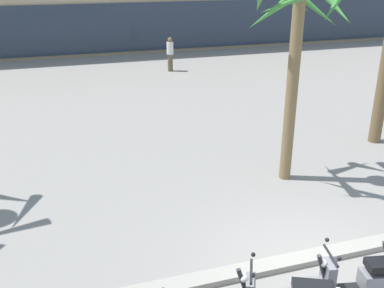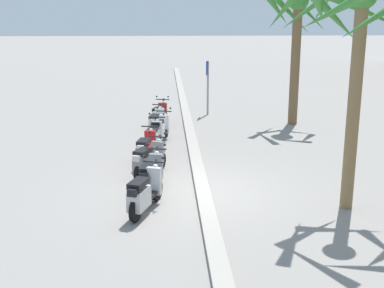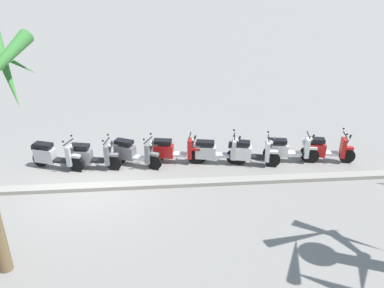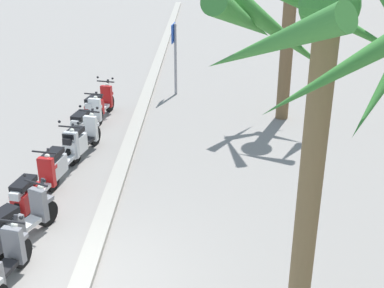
{
  "view_description": "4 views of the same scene",
  "coord_description": "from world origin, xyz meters",
  "px_view_note": "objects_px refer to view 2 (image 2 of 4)",
  "views": [
    {
      "loc": [
        -4.19,
        -5.77,
        5.18
      ],
      "look_at": [
        -1.09,
        3.95,
        1.05
      ],
      "focal_mm": 42.05,
      "sensor_mm": 36.0,
      "label": 1
    },
    {
      "loc": [
        12.03,
        -0.69,
        4.35
      ],
      "look_at": [
        -0.43,
        -0.03,
        1.13
      ],
      "focal_mm": 46.83,
      "sensor_mm": 36.0,
      "label": 2
    },
    {
      "loc": [
        -2.21,
        10.19,
        5.92
      ],
      "look_at": [
        -3.05,
        0.22,
        1.36
      ],
      "focal_mm": 35.48,
      "sensor_mm": 36.0,
      "label": 3
    },
    {
      "loc": [
        6.66,
        2.24,
        5.6
      ],
      "look_at": [
        -3.72,
        1.93,
        0.98
      ],
      "focal_mm": 48.07,
      "sensor_mm": 36.0,
      "label": 4
    }
  ],
  "objects_px": {
    "scooter_red_mid_rear": "(159,116)",
    "palm_tree_near_sign": "(360,32)",
    "scooter_red_gap_after_mid": "(146,150)",
    "scooter_white_lead_nearest": "(160,130)",
    "scooter_grey_last_in_row": "(151,177)",
    "scooter_white_far_back": "(156,123)",
    "scooter_silver_mid_front": "(153,138)",
    "scooter_grey_second_in_line": "(148,161)",
    "palm_tree_far_corner": "(297,26)",
    "scooter_silver_mid_centre": "(144,193)",
    "crossing_sign": "(207,81)"
  },
  "relations": [
    {
      "from": "scooter_silver_mid_centre",
      "to": "scooter_silver_mid_front",
      "type": "bearing_deg",
      "value": 179.03
    },
    {
      "from": "palm_tree_far_corner",
      "to": "scooter_grey_second_in_line",
      "type": "bearing_deg",
      "value": -40.09
    },
    {
      "from": "scooter_red_gap_after_mid",
      "to": "palm_tree_near_sign",
      "type": "height_order",
      "value": "palm_tree_near_sign"
    },
    {
      "from": "palm_tree_far_corner",
      "to": "scooter_red_gap_after_mid",
      "type": "bearing_deg",
      "value": -46.69
    },
    {
      "from": "scooter_silver_mid_front",
      "to": "scooter_silver_mid_centre",
      "type": "relative_size",
      "value": 1.03
    },
    {
      "from": "scooter_red_gap_after_mid",
      "to": "palm_tree_far_corner",
      "type": "xyz_separation_m",
      "value": [
        -5.49,
        5.83,
        3.5
      ]
    },
    {
      "from": "scooter_grey_last_in_row",
      "to": "palm_tree_far_corner",
      "type": "xyz_separation_m",
      "value": [
        -8.17,
        5.62,
        3.49
      ]
    },
    {
      "from": "scooter_white_lead_nearest",
      "to": "palm_tree_near_sign",
      "type": "relative_size",
      "value": 0.34
    },
    {
      "from": "scooter_grey_second_in_line",
      "to": "scooter_grey_last_in_row",
      "type": "bearing_deg",
      "value": 4.49
    },
    {
      "from": "crossing_sign",
      "to": "palm_tree_far_corner",
      "type": "xyz_separation_m",
      "value": [
        2.13,
        3.35,
        2.44
      ]
    },
    {
      "from": "scooter_white_far_back",
      "to": "palm_tree_near_sign",
      "type": "bearing_deg",
      "value": 30.63
    },
    {
      "from": "scooter_red_mid_rear",
      "to": "scooter_white_lead_nearest",
      "type": "relative_size",
      "value": 1.03
    },
    {
      "from": "scooter_red_gap_after_mid",
      "to": "palm_tree_far_corner",
      "type": "relative_size",
      "value": 0.34
    },
    {
      "from": "scooter_white_lead_nearest",
      "to": "scooter_grey_last_in_row",
      "type": "xyz_separation_m",
      "value": [
        5.23,
        -0.18,
        -0.0
      ]
    },
    {
      "from": "scooter_white_lead_nearest",
      "to": "palm_tree_near_sign",
      "type": "xyz_separation_m",
      "value": [
        6.33,
        4.38,
        3.55
      ]
    },
    {
      "from": "scooter_grey_last_in_row",
      "to": "scooter_white_far_back",
      "type": "bearing_deg",
      "value": 179.7
    },
    {
      "from": "scooter_white_lead_nearest",
      "to": "palm_tree_near_sign",
      "type": "height_order",
      "value": "palm_tree_near_sign"
    },
    {
      "from": "scooter_silver_mid_front",
      "to": "scooter_silver_mid_centre",
      "type": "bearing_deg",
      "value": -0.97
    },
    {
      "from": "scooter_grey_second_in_line",
      "to": "palm_tree_near_sign",
      "type": "relative_size",
      "value": 0.33
    },
    {
      "from": "scooter_silver_mid_front",
      "to": "palm_tree_near_sign",
      "type": "relative_size",
      "value": 0.36
    },
    {
      "from": "scooter_red_mid_rear",
      "to": "scooter_white_lead_nearest",
      "type": "height_order",
      "value": "same"
    },
    {
      "from": "scooter_red_mid_rear",
      "to": "scooter_white_lead_nearest",
      "type": "distance_m",
      "value": 2.56
    },
    {
      "from": "scooter_grey_second_in_line",
      "to": "palm_tree_far_corner",
      "type": "distance_m",
      "value": 9.54
    },
    {
      "from": "scooter_red_mid_rear",
      "to": "scooter_grey_last_in_row",
      "type": "relative_size",
      "value": 1.0
    },
    {
      "from": "scooter_red_mid_rear",
      "to": "scooter_red_gap_after_mid",
      "type": "bearing_deg",
      "value": -3.88
    },
    {
      "from": "scooter_silver_mid_centre",
      "to": "palm_tree_far_corner",
      "type": "xyz_separation_m",
      "value": [
        -9.37,
        5.73,
        3.48
      ]
    },
    {
      "from": "scooter_silver_mid_front",
      "to": "scooter_white_far_back",
      "type": "bearing_deg",
      "value": 178.56
    },
    {
      "from": "scooter_grey_last_in_row",
      "to": "scooter_silver_mid_centre",
      "type": "bearing_deg",
      "value": -5.61
    },
    {
      "from": "scooter_silver_mid_front",
      "to": "scooter_silver_mid_centre",
      "type": "height_order",
      "value": "same"
    },
    {
      "from": "scooter_white_far_back",
      "to": "scooter_grey_last_in_row",
      "type": "distance_m",
      "value": 6.55
    },
    {
      "from": "scooter_grey_last_in_row",
      "to": "scooter_red_mid_rear",
      "type": "bearing_deg",
      "value": 179.0
    },
    {
      "from": "scooter_red_mid_rear",
      "to": "palm_tree_near_sign",
      "type": "relative_size",
      "value": 0.35
    },
    {
      "from": "scooter_white_lead_nearest",
      "to": "scooter_grey_last_in_row",
      "type": "height_order",
      "value": "same"
    },
    {
      "from": "scooter_white_far_back",
      "to": "palm_tree_near_sign",
      "type": "distance_m",
      "value": 9.59
    },
    {
      "from": "scooter_white_far_back",
      "to": "palm_tree_far_corner",
      "type": "height_order",
      "value": "palm_tree_far_corner"
    },
    {
      "from": "scooter_red_mid_rear",
      "to": "scooter_red_gap_after_mid",
      "type": "relative_size",
      "value": 0.99
    },
    {
      "from": "scooter_silver_mid_front",
      "to": "scooter_red_gap_after_mid",
      "type": "distance_m",
      "value": 1.44
    },
    {
      "from": "scooter_silver_mid_front",
      "to": "scooter_grey_second_in_line",
      "type": "height_order",
      "value": "same"
    },
    {
      "from": "crossing_sign",
      "to": "scooter_red_gap_after_mid",
      "type": "bearing_deg",
      "value": -17.98
    },
    {
      "from": "scooter_silver_mid_centre",
      "to": "crossing_sign",
      "type": "height_order",
      "value": "crossing_sign"
    },
    {
      "from": "scooter_white_lead_nearest",
      "to": "scooter_red_gap_after_mid",
      "type": "distance_m",
      "value": 2.58
    },
    {
      "from": "scooter_white_far_back",
      "to": "scooter_grey_second_in_line",
      "type": "distance_m",
      "value": 5.18
    },
    {
      "from": "crossing_sign",
      "to": "scooter_white_lead_nearest",
      "type": "bearing_deg",
      "value": -22.28
    },
    {
      "from": "scooter_red_mid_rear",
      "to": "scooter_silver_mid_centre",
      "type": "height_order",
      "value": "same"
    },
    {
      "from": "palm_tree_near_sign",
      "to": "scooter_white_lead_nearest",
      "type": "bearing_deg",
      "value": -145.31
    },
    {
      "from": "scooter_white_far_back",
      "to": "crossing_sign",
      "type": "xyz_separation_m",
      "value": [
        -3.75,
        2.23,
        1.06
      ]
    },
    {
      "from": "crossing_sign",
      "to": "palm_tree_far_corner",
      "type": "height_order",
      "value": "palm_tree_far_corner"
    },
    {
      "from": "scooter_white_lead_nearest",
      "to": "crossing_sign",
      "type": "bearing_deg",
      "value": 157.72
    },
    {
      "from": "scooter_white_lead_nearest",
      "to": "scooter_grey_last_in_row",
      "type": "relative_size",
      "value": 0.97
    },
    {
      "from": "scooter_silver_mid_front",
      "to": "palm_tree_far_corner",
      "type": "relative_size",
      "value": 0.35
    }
  ]
}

